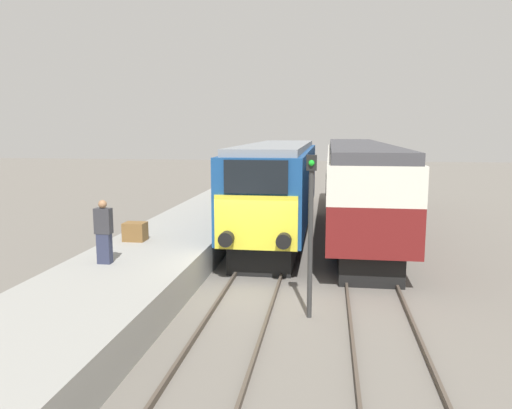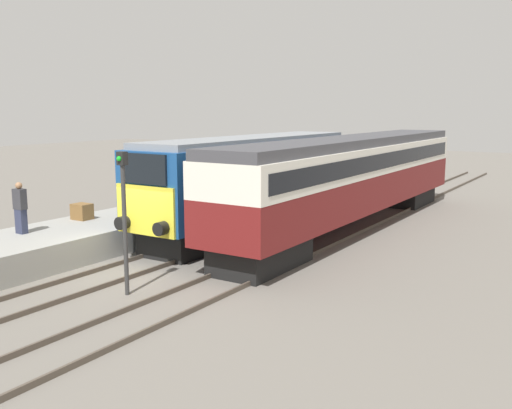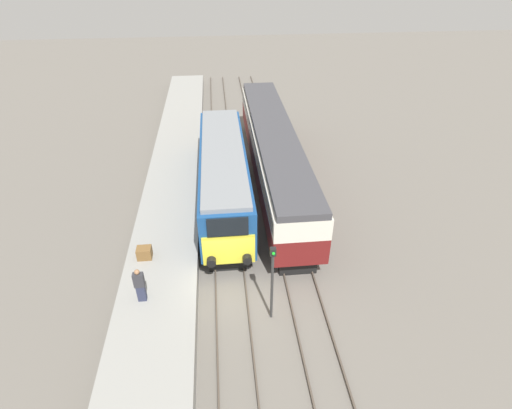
{
  "view_description": "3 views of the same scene",
  "coord_description": "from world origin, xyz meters",
  "px_view_note": "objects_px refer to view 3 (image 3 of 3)",
  "views": [
    {
      "loc": [
        2.1,
        -13.48,
        4.55
      ],
      "look_at": [
        0.0,
        0.87,
        2.36
      ],
      "focal_mm": 35.0,
      "sensor_mm": 36.0,
      "label": 1
    },
    {
      "loc": [
        12.87,
        -12.62,
        5.07
      ],
      "look_at": [
        1.7,
        4.87,
        1.6
      ],
      "focal_mm": 40.0,
      "sensor_mm": 36.0,
      "label": 2
    },
    {
      "loc": [
        -0.18,
        -13.63,
        14.06
      ],
      "look_at": [
        1.7,
        4.87,
        1.6
      ],
      "focal_mm": 28.0,
      "sensor_mm": 36.0,
      "label": 3
    }
  ],
  "objects_px": {
    "person_on_platform": "(140,285)",
    "passenger_carriage": "(274,150)",
    "locomotive": "(224,176)",
    "signal_post": "(272,278)",
    "luggage_crate": "(144,253)"
  },
  "relations": [
    {
      "from": "passenger_carriage",
      "to": "luggage_crate",
      "type": "distance_m",
      "value": 11.26
    },
    {
      "from": "passenger_carriage",
      "to": "person_on_platform",
      "type": "height_order",
      "value": "passenger_carriage"
    },
    {
      "from": "locomotive",
      "to": "person_on_platform",
      "type": "height_order",
      "value": "locomotive"
    },
    {
      "from": "passenger_carriage",
      "to": "person_on_platform",
      "type": "xyz_separation_m",
      "value": [
        -7.26,
        -11.09,
        -0.57
      ]
    },
    {
      "from": "locomotive",
      "to": "signal_post",
      "type": "xyz_separation_m",
      "value": [
        1.7,
        -9.04,
        0.16
      ]
    },
    {
      "from": "passenger_carriage",
      "to": "luggage_crate",
      "type": "bearing_deg",
      "value": -132.13
    },
    {
      "from": "locomotive",
      "to": "person_on_platform",
      "type": "relative_size",
      "value": 7.65
    },
    {
      "from": "person_on_platform",
      "to": "passenger_carriage",
      "type": "bearing_deg",
      "value": 56.8
    },
    {
      "from": "person_on_platform",
      "to": "signal_post",
      "type": "height_order",
      "value": "signal_post"
    },
    {
      "from": "locomotive",
      "to": "signal_post",
      "type": "distance_m",
      "value": 9.2
    },
    {
      "from": "luggage_crate",
      "to": "passenger_carriage",
      "type": "bearing_deg",
      "value": 47.87
    },
    {
      "from": "person_on_platform",
      "to": "signal_post",
      "type": "relative_size",
      "value": 0.44
    },
    {
      "from": "locomotive",
      "to": "luggage_crate",
      "type": "xyz_separation_m",
      "value": [
        -4.11,
        -5.55,
        -0.94
      ]
    },
    {
      "from": "person_on_platform",
      "to": "luggage_crate",
      "type": "bearing_deg",
      "value": 95.19
    },
    {
      "from": "passenger_carriage",
      "to": "signal_post",
      "type": "height_order",
      "value": "signal_post"
    }
  ]
}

